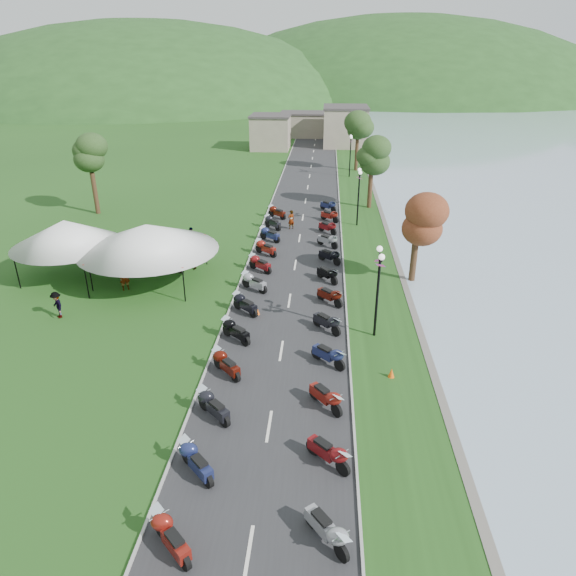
{
  "coord_description": "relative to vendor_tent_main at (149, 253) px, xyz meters",
  "views": [
    {
      "loc": [
        2.05,
        -7.02,
        14.29
      ],
      "look_at": [
        -0.02,
        21.12,
        1.3
      ],
      "focal_mm": 32.0,
      "sensor_mm": 36.0,
      "label": 1
    }
  ],
  "objects": [
    {
      "name": "far_building",
      "position": [
        7.67,
        60.42,
        0.5
      ],
      "size": [
        18.0,
        16.0,
        5.0
      ],
      "primitive_type": "cube",
      "color": "gray",
      "rests_on": "ground"
    },
    {
      "name": "hills_backdrop",
      "position": [
        9.67,
        175.42,
        -2.0
      ],
      "size": [
        360.0,
        120.0,
        76.0
      ],
      "primitive_type": null,
      "color": "#285621",
      "rests_on": "ground"
    },
    {
      "name": "road",
      "position": [
        9.67,
        15.42,
        -1.99
      ],
      "size": [
        7.0,
        120.0,
        0.02
      ],
      "primitive_type": "cube",
      "color": "#2B2B2E",
      "rests_on": "ground"
    },
    {
      "name": "pedestrian_c",
      "position": [
        -3.77,
        -5.8,
        -2.0
      ],
      "size": [
        1.06,
        1.06,
        1.64
      ],
      "primitive_type": "imported",
      "rotation": [
        0.0,
        0.0,
        5.49
      ],
      "color": "slate",
      "rests_on": "ground"
    },
    {
      "name": "pedestrian_b",
      "position": [
        1.25,
        1.46,
        -2.0
      ],
      "size": [
        1.0,
        0.6,
        1.98
      ],
      "primitive_type": "imported",
      "rotation": [
        0.0,
        0.0,
        3.21
      ],
      "color": "slate",
      "rests_on": "ground"
    },
    {
      "name": "pedestrian_a",
      "position": [
        -1.23,
        -1.68,
        -2.0
      ],
      "size": [
        0.81,
        0.76,
        1.79
      ],
      "primitive_type": "imported",
      "rotation": [
        0.0,
        0.0,
        0.58
      ],
      "color": "slate",
      "rests_on": "ground"
    },
    {
      "name": "moto_row_right",
      "position": [
        12.09,
        -2.79,
        -1.45
      ],
      "size": [
        2.6,
        43.69,
        1.1
      ],
      "primitive_type": null,
      "color": "#331411",
      "rests_on": "ground"
    },
    {
      "name": "tree_lakeside",
      "position": [
        17.84,
        1.31,
        1.55
      ],
      "size": [
        2.56,
        2.56,
        7.11
      ],
      "primitive_type": null,
      "color": "#2F4F20",
      "rests_on": "ground"
    },
    {
      "name": "vendor_tent_main",
      "position": [
        0.0,
        0.0,
        0.0
      ],
      "size": [
        6.25,
        6.25,
        4.0
      ],
      "primitive_type": null,
      "color": "white",
      "rests_on": "ground"
    },
    {
      "name": "vendor_tent_side",
      "position": [
        -5.84,
        0.46,
        0.0
      ],
      "size": [
        4.96,
        4.96,
        4.0
      ],
      "primitive_type": null,
      "color": "white",
      "rests_on": "ground"
    },
    {
      "name": "moto_row_left",
      "position": [
        7.22,
        -7.7,
        -1.45
      ],
      "size": [
        2.6,
        47.89,
        1.1
      ],
      "primitive_type": null,
      "color": "#331411",
      "rests_on": "ground"
    }
  ]
}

